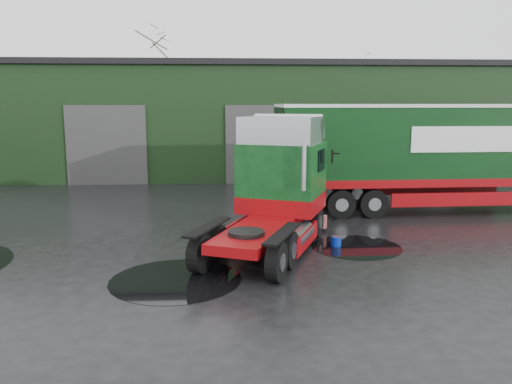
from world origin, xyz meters
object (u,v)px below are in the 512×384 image
lorry_right (435,157)px  tree_back_a (152,95)px  warehouse (258,118)px  tree_back_b (346,108)px  hero_tractor (265,186)px  wash_bucket (336,242)px

lorry_right → tree_back_a: 27.10m
warehouse → tree_back_b: tree_back_b is taller
lorry_right → tree_back_b: tree_back_b is taller
hero_tractor → tree_back_a: (-7.09, 28.28, 2.88)m
hero_tractor → lorry_right: (6.91, 5.23, 0.18)m
hero_tractor → wash_bucket: 2.77m
wash_bucket → tree_back_a: bearing=108.3°
tree_back_a → tree_back_b: (16.00, 0.00, -1.00)m
lorry_right → tree_back_a: tree_back_a is taller
wash_bucket → tree_back_a: size_ratio=0.03×
lorry_right → wash_bucket: size_ratio=52.13×
lorry_right → tree_back_b: 23.20m
wash_bucket → tree_back_b: 28.84m
tree_back_a → tree_back_b: bearing=0.0°
warehouse → lorry_right: warehouse is taller
tree_back_b → tree_back_a: bearing=180.0°
hero_tractor → tree_back_a: bearing=126.5°
wash_bucket → tree_back_a: tree_back_a is taller
warehouse → tree_back_b: (8.00, 10.00, 0.59)m
hero_tractor → tree_back_a: size_ratio=0.63×
lorry_right → tree_back_b: bearing=173.3°
warehouse → tree_back_b: size_ratio=4.32×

